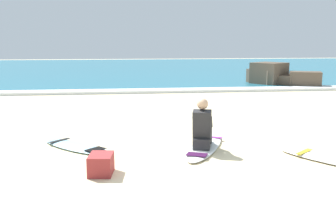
% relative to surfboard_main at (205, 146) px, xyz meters
% --- Properties ---
extents(ground_plane, '(80.00, 80.00, 0.00)m').
position_rel_surfboard_main_xyz_m(ground_plane, '(-1.16, -0.26, -0.04)').
color(ground_plane, beige).
extents(sea, '(80.00, 28.00, 0.10)m').
position_rel_surfboard_main_xyz_m(sea, '(-1.16, 22.39, 0.01)').
color(sea, teal).
rests_on(sea, ground).
extents(breaking_foam, '(80.00, 0.90, 0.11)m').
position_rel_surfboard_main_xyz_m(breaking_foam, '(-1.16, 8.69, 0.02)').
color(breaking_foam, white).
rests_on(breaking_foam, ground).
extents(surfboard_main, '(1.39, 2.26, 0.08)m').
position_rel_surfboard_main_xyz_m(surfboard_main, '(0.00, 0.00, 0.00)').
color(surfboard_main, white).
rests_on(surfboard_main, ground).
extents(surfer_seated, '(0.52, 0.76, 0.95)m').
position_rel_surfboard_main_xyz_m(surfer_seated, '(-0.10, -0.17, 0.40)').
color(surfer_seated, '#232326').
rests_on(surfer_seated, surfboard_main).
extents(surfboard_spare_near, '(1.65, 1.66, 0.08)m').
position_rel_surfboard_main_xyz_m(surfboard_spare_near, '(-2.52, 0.32, 0.00)').
color(surfboard_spare_near, '#9ED1E5').
rests_on(surfboard_spare_near, ground).
extents(surfboard_spare_far, '(1.67, 1.96, 0.08)m').
position_rel_surfboard_main_xyz_m(surfboard_spare_far, '(2.05, -1.18, 0.00)').
color(surfboard_spare_far, white).
rests_on(surfboard_spare_far, ground).
extents(rock_outcrop_distant, '(3.04, 2.84, 1.08)m').
position_rel_surfboard_main_xyz_m(rock_outcrop_distant, '(5.74, 10.32, 0.39)').
color(rock_outcrop_distant, brown).
rests_on(rock_outcrop_distant, ground).
extents(beach_bag, '(0.42, 0.52, 0.32)m').
position_rel_surfboard_main_xyz_m(beach_bag, '(-1.96, -1.29, 0.12)').
color(beach_bag, maroon).
rests_on(beach_bag, ground).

